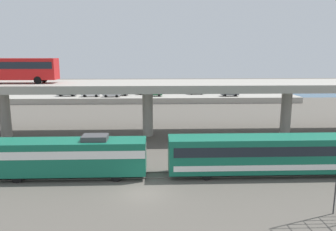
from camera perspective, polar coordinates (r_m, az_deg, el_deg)
ground_plane at (r=28.74m, az=-4.53°, el=-13.50°), size 260.00×260.00×0.00m
rail_strip_near at (r=31.69m, az=-4.29°, el=-10.99°), size 110.00×0.12×0.12m
rail_strip_far at (r=33.12m, az=-4.19°, el=-10.00°), size 110.00×0.12×0.12m
train_locomotive at (r=32.95m, az=-18.22°, el=-6.72°), size 15.71×3.04×4.18m
train_coach_lead at (r=33.68m, az=17.96°, el=-6.36°), size 20.55×3.04×3.86m
highway_overpass at (r=46.42m, az=-3.66°, el=4.91°), size 96.00×10.68×7.82m
transit_bus_on_overpass at (r=49.59m, az=-25.74°, el=7.54°), size 12.00×2.68×3.40m
pier_parking_lot at (r=81.93m, az=-2.98°, el=3.05°), size 73.62×10.13×1.41m
parked_car_0 at (r=84.60m, az=4.99°, el=4.28°), size 4.03×1.95×1.50m
parked_car_1 at (r=81.89m, az=10.82°, el=3.91°), size 4.35×1.90×1.50m
parked_car_2 at (r=80.18m, az=-9.89°, el=3.80°), size 4.21×1.98×1.50m
parked_car_3 at (r=83.79m, az=-3.92°, el=4.23°), size 4.42×1.97×1.50m
parked_car_4 at (r=81.60m, az=-13.49°, el=3.78°), size 4.54×1.82×1.50m
parked_car_5 at (r=80.43m, az=-2.48°, el=3.97°), size 4.13×1.92×1.50m
parked_car_6 at (r=82.43m, az=-8.43°, el=4.03°), size 4.08×1.83×1.50m
parked_car_7 at (r=84.37m, az=-17.43°, el=3.81°), size 4.69×1.89×1.50m
harbor_water at (r=104.83m, az=-2.81°, el=4.38°), size 140.00×36.00×0.01m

